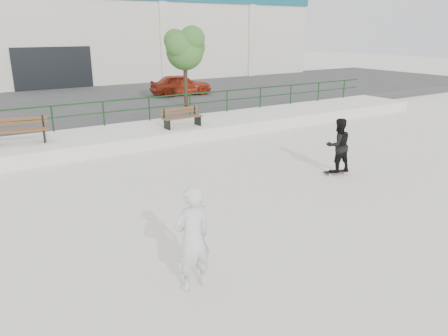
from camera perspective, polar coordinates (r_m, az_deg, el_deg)
ground at (r=10.16m, az=10.23°, el=-7.56°), size 120.00×120.00×0.00m
ledge at (r=17.81m, az=-10.89°, el=4.27°), size 30.00×3.00×0.50m
parking_strip at (r=25.76m, az=-18.17°, el=7.80°), size 60.00×14.00×0.50m
railing at (r=18.81m, az=-12.59°, el=7.96°), size 28.00×0.06×1.03m
commercial_building at (r=39.15m, az=-24.47°, el=16.61°), size 44.20×16.33×8.00m
bench_left at (r=16.71m, az=-25.23°, el=4.44°), size 2.00×0.94×0.89m
bench_right at (r=17.78m, az=-5.53°, el=6.58°), size 1.70×0.54×0.78m
tree at (r=21.63m, az=-5.10°, el=15.46°), size 2.23×1.98×3.96m
red_car at (r=26.75m, az=-5.66°, el=10.80°), size 3.81×2.05×1.23m
skateboard at (r=13.93m, az=14.41°, el=-0.49°), size 0.81×0.40×0.09m
standing_skater at (r=13.69m, az=14.68°, el=2.90°), size 0.93×0.79×1.66m
seated_skater at (r=7.43m, az=-4.16°, el=-9.17°), size 0.71×0.49×1.87m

